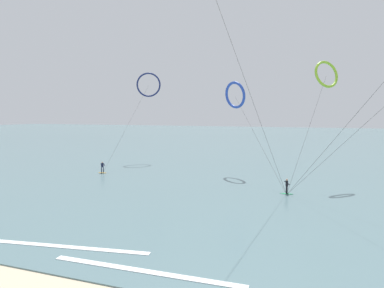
# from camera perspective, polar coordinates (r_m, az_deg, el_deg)

# --- Properties ---
(sea_water) EXTENTS (400.00, 200.00, 0.08)m
(sea_water) POSITION_cam_1_polar(r_m,az_deg,el_deg) (115.45, 14.31, 0.65)
(sea_water) COLOR slate
(sea_water) RESTS_ON ground
(surfer_emerald) EXTENTS (1.40, 0.67, 1.70)m
(surfer_emerald) POSITION_cam_1_polar(r_m,az_deg,el_deg) (39.37, 15.51, -6.97)
(surfer_emerald) COLOR #199351
(surfer_emerald) RESTS_ON ground
(surfer_amber) EXTENTS (1.40, 0.73, 1.70)m
(surfer_amber) POSITION_cam_1_polar(r_m,az_deg,el_deg) (52.54, -14.70, -3.90)
(surfer_amber) COLOR orange
(surfer_amber) RESTS_ON ground
(kite_navy) EXTENTS (4.34, 17.38, 16.50)m
(kite_navy) POSITION_cam_1_polar(r_m,az_deg,el_deg) (65.71, -7.24, 9.75)
(kite_navy) COLOR navy
(kite_navy) RESTS_ON ground
(kite_cobalt) EXTENTS (10.58, 13.61, 13.66)m
(kite_cobalt) POSITION_cam_1_polar(r_m,az_deg,el_deg) (51.72, 7.20, 8.09)
(kite_cobalt) COLOR #2647B7
(kite_cobalt) RESTS_ON ground
(kite_lime) EXTENTS (5.72, 10.83, 15.71)m
(kite_lime) POSITION_cam_1_polar(r_m,az_deg,el_deg) (47.78, 21.48, 10.74)
(kite_lime) COLOR #8CC62D
(kite_lime) RESTS_ON ground
(wave_crest_mid) EXTENTS (11.80, 0.76, 0.12)m
(wave_crest_mid) POSITION_cam_1_polar(r_m,az_deg,el_deg) (20.82, -7.95, -20.35)
(wave_crest_mid) COLOR white
(wave_crest_mid) RESTS_ON ground
(wave_crest_far) EXTENTS (14.24, 2.56, 0.12)m
(wave_crest_far) POSITION_cam_1_polar(r_m,az_deg,el_deg) (25.98, -22.80, -15.38)
(wave_crest_far) COLOR white
(wave_crest_far) RESTS_ON ground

